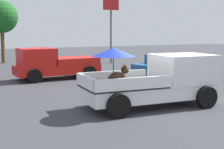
{
  "coord_description": "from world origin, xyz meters",
  "views": [
    {
      "loc": [
        -6.45,
        -10.07,
        2.84
      ],
      "look_at": [
        -0.97,
        1.29,
        1.1
      ],
      "focal_mm": 52.52,
      "sensor_mm": 36.0,
      "label": 1
    }
  ],
  "objects_px": {
    "pickup_truck_main": "(160,80)",
    "parked_sedan_far": "(167,64)",
    "motel_sign": "(111,18)",
    "pickup_truck_red": "(54,64)"
  },
  "relations": [
    {
      "from": "parked_sedan_far",
      "to": "motel_sign",
      "type": "relative_size",
      "value": 0.85
    },
    {
      "from": "parked_sedan_far",
      "to": "pickup_truck_red",
      "type": "bearing_deg",
      "value": 154.85
    },
    {
      "from": "pickup_truck_main",
      "to": "parked_sedan_far",
      "type": "distance_m",
      "value": 7.98
    },
    {
      "from": "pickup_truck_red",
      "to": "parked_sedan_far",
      "type": "relative_size",
      "value": 1.08
    },
    {
      "from": "pickup_truck_main",
      "to": "pickup_truck_red",
      "type": "relative_size",
      "value": 1.05
    },
    {
      "from": "pickup_truck_main",
      "to": "pickup_truck_red",
      "type": "height_order",
      "value": "pickup_truck_main"
    },
    {
      "from": "pickup_truck_main",
      "to": "pickup_truck_red",
      "type": "bearing_deg",
      "value": 104.58
    },
    {
      "from": "pickup_truck_main",
      "to": "parked_sedan_far",
      "type": "height_order",
      "value": "pickup_truck_main"
    },
    {
      "from": "pickup_truck_red",
      "to": "parked_sedan_far",
      "type": "height_order",
      "value": "pickup_truck_red"
    },
    {
      "from": "pickup_truck_main",
      "to": "pickup_truck_red",
      "type": "xyz_separation_m",
      "value": [
        -1.72,
        8.25,
        -0.11
      ]
    }
  ]
}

